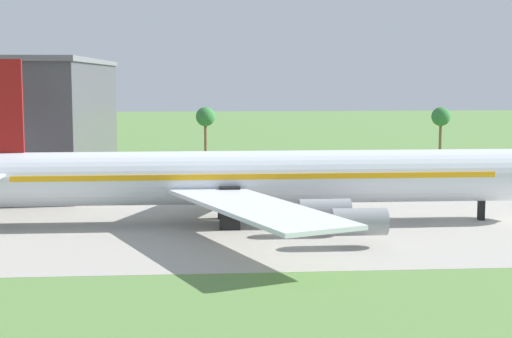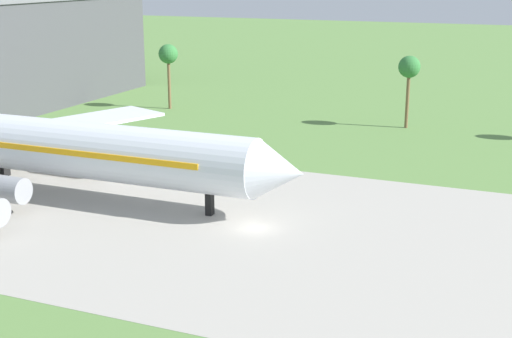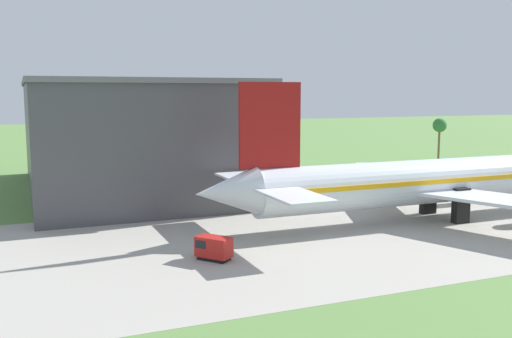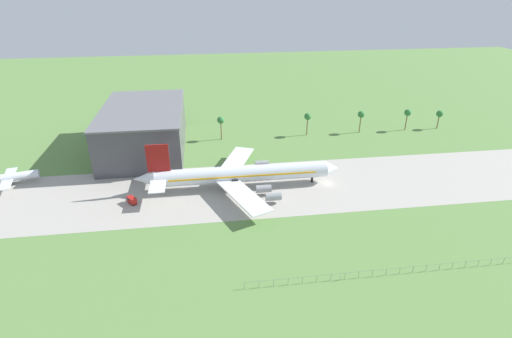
{
  "view_description": "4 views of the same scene",
  "coord_description": "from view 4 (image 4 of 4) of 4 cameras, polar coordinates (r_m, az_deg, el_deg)",
  "views": [
    {
      "loc": [
        -41.59,
        -91.83,
        18.02
      ],
      "look_at": [
        -34.27,
        2.04,
        6.7
      ],
      "focal_mm": 55.0,
      "sensor_mm": 36.0,
      "label": 1
    },
    {
      "loc": [
        25.98,
        -63.14,
        25.47
      ],
      "look_at": [
        -0.71,
        2.04,
        5.7
      ],
      "focal_mm": 50.0,
      "sensor_mm": 36.0,
      "label": 2
    },
    {
      "loc": [
        -95.18,
        -64.14,
        18.54
      ],
      "look_at": [
        -67.84,
        2.04,
        8.92
      ],
      "focal_mm": 40.0,
      "sensor_mm": 36.0,
      "label": 3
    },
    {
      "loc": [
        -48.07,
        -136.77,
        75.96
      ],
      "look_at": [
        -28.57,
        5.0,
        6.0
      ],
      "focal_mm": 28.0,
      "sensor_mm": 36.0,
      "label": 4
    }
  ],
  "objects": [
    {
      "name": "taxiway_strip",
      "position": [
        163.66,
        10.21,
        -2.05
      ],
      "size": [
        320.0,
        44.0,
        0.02
      ],
      "color": "#A8A399",
      "rests_on": "ground_plane"
    },
    {
      "name": "terminal_building",
      "position": [
        196.46,
        -15.67,
        5.56
      ],
      "size": [
        36.72,
        61.2,
        20.7
      ],
      "color": "#47474C",
      "rests_on": "ground_plane"
    },
    {
      "name": "ground_plane",
      "position": [
        163.66,
        10.21,
        -2.05
      ],
      "size": [
        600.0,
        600.0,
        0.0
      ],
      "primitive_type": "plane",
      "color": "#5B8442"
    },
    {
      "name": "baggage_tug",
      "position": [
        153.71,
        -17.33,
        -4.26
      ],
      "size": [
        4.02,
        4.35,
        2.66
      ],
      "color": "black",
      "rests_on": "ground_plane"
    },
    {
      "name": "perimeter_fence",
      "position": [
        120.62,
        18.13,
        -13.66
      ],
      "size": [
        80.1,
        0.1,
        2.1
      ],
      "color": "slate",
      "rests_on": "ground_plane"
    },
    {
      "name": "regional_aircraft",
      "position": [
        186.93,
        -31.97,
        -1.08
      ],
      "size": [
        22.67,
        20.6,
        9.57
      ],
      "color": "silver",
      "rests_on": "ground_plane"
    },
    {
      "name": "jet_airliner",
      "position": [
        156.1,
        -2.42,
        -0.74
      ],
      "size": [
        80.34,
        59.42,
        19.88
      ],
      "color": "silver",
      "rests_on": "ground_plane"
    },
    {
      "name": "no_stopping_sign",
      "position": [
        115.93,
        11.91,
        -14.89
      ],
      "size": [
        0.44,
        0.08,
        1.68
      ],
      "color": "gray",
      "rests_on": "ground_plane"
    },
    {
      "name": "palm_tree_row",
      "position": [
        215.65,
        13.16,
        7.39
      ],
      "size": [
        121.53,
        3.6,
        12.14
      ],
      "color": "brown",
      "rests_on": "ground_plane"
    }
  ]
}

